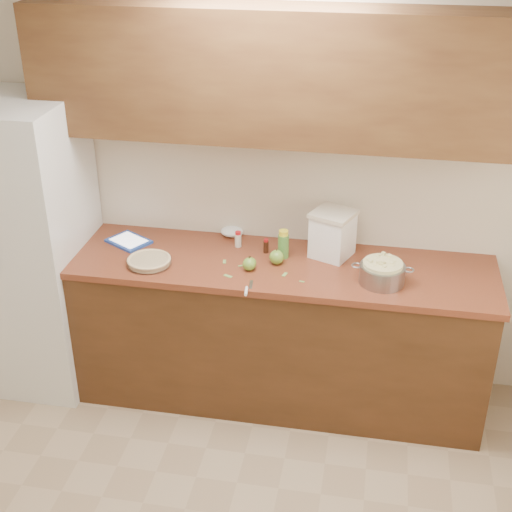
% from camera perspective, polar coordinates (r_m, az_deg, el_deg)
% --- Properties ---
extents(room_shell, '(3.60, 3.60, 3.60)m').
position_cam_1_polar(room_shell, '(2.65, -4.90, -8.14)').
color(room_shell, tan).
rests_on(room_shell, ground).
extents(counter_run, '(2.64, 0.68, 0.92)m').
position_cam_1_polar(counter_run, '(4.31, 0.56, -5.84)').
color(counter_run, '#4B2A15').
rests_on(counter_run, ground).
extents(upper_cabinets, '(2.60, 0.34, 0.70)m').
position_cam_1_polar(upper_cabinets, '(3.85, 1.07, 14.28)').
color(upper_cabinets, brown).
rests_on(upper_cabinets, room_shell).
extents(fridge, '(0.70, 0.70, 1.80)m').
position_cam_1_polar(fridge, '(4.50, -17.87, 0.70)').
color(fridge, silver).
rests_on(fridge, ground).
extents(pie, '(0.26, 0.26, 0.04)m').
position_cam_1_polar(pie, '(4.08, -8.55, -0.41)').
color(pie, silver).
rests_on(pie, counter_run).
extents(colander, '(0.34, 0.25, 0.12)m').
position_cam_1_polar(colander, '(3.90, 10.06, -1.34)').
color(colander, gray).
rests_on(colander, counter_run).
extents(flour_canister, '(0.29, 0.29, 0.28)m').
position_cam_1_polar(flour_canister, '(4.11, 6.15, 1.80)').
color(flour_canister, white).
rests_on(flour_canister, counter_run).
extents(tablet, '(0.30, 0.28, 0.02)m').
position_cam_1_polar(tablet, '(4.36, -10.15, 1.17)').
color(tablet, '#21439F').
rests_on(tablet, counter_run).
extents(paring_knife, '(0.04, 0.17, 0.02)m').
position_cam_1_polar(paring_knife, '(3.78, -0.73, -2.74)').
color(paring_knife, gray).
rests_on(paring_knife, counter_run).
extents(lemon_bottle, '(0.06, 0.06, 0.17)m').
position_cam_1_polar(lemon_bottle, '(4.09, 2.20, 0.93)').
color(lemon_bottle, '#4C8C38').
rests_on(lemon_bottle, counter_run).
extents(cinnamon_shaker, '(0.04, 0.04, 0.10)m').
position_cam_1_polar(cinnamon_shaker, '(4.23, -1.44, 1.34)').
color(cinnamon_shaker, beige).
rests_on(cinnamon_shaker, counter_run).
extents(vanilla_bottle, '(0.03, 0.03, 0.09)m').
position_cam_1_polar(vanilla_bottle, '(4.16, 0.81, 0.79)').
color(vanilla_bottle, black).
rests_on(vanilla_bottle, counter_run).
extents(mixing_bowl, '(0.20, 0.20, 0.07)m').
position_cam_1_polar(mixing_bowl, '(4.25, 6.34, 1.24)').
color(mixing_bowl, silver).
rests_on(mixing_bowl, counter_run).
extents(paper_towel, '(0.17, 0.15, 0.06)m').
position_cam_1_polar(paper_towel, '(4.36, -1.92, 1.96)').
color(paper_towel, white).
rests_on(paper_towel, counter_run).
extents(apple_left, '(0.07, 0.07, 0.08)m').
position_cam_1_polar(apple_left, '(3.99, -0.47, -0.58)').
color(apple_left, olive).
rests_on(apple_left, counter_run).
extents(apple_center, '(0.08, 0.08, 0.10)m').
position_cam_1_polar(apple_center, '(4.04, 1.66, -0.09)').
color(apple_center, olive).
rests_on(apple_center, counter_run).
extents(apple_front, '(0.07, 0.07, 0.09)m').
position_cam_1_polar(apple_front, '(3.97, -0.55, -0.66)').
color(apple_front, olive).
rests_on(apple_front, counter_run).
extents(peel_a, '(0.05, 0.04, 0.00)m').
position_cam_1_polar(peel_a, '(3.93, -2.26, -1.61)').
color(peel_a, '#7AA650').
rests_on(peel_a, counter_run).
extents(peel_b, '(0.03, 0.02, 0.00)m').
position_cam_1_polar(peel_b, '(3.88, 3.69, -2.05)').
color(peel_b, '#7AA650').
rests_on(peel_b, counter_run).
extents(peel_c, '(0.03, 0.05, 0.00)m').
position_cam_1_polar(peel_c, '(3.94, 2.31, -1.49)').
color(peel_c, '#7AA650').
rests_on(peel_c, counter_run).
extents(peel_d, '(0.03, 0.05, 0.00)m').
position_cam_1_polar(peel_d, '(4.08, -2.54, -0.45)').
color(peel_d, '#7AA650').
rests_on(peel_d, counter_run).
extents(peel_e, '(0.03, 0.02, 0.00)m').
position_cam_1_polar(peel_e, '(4.03, -1.24, -0.78)').
color(peel_e, '#7AA650').
rests_on(peel_e, counter_run).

